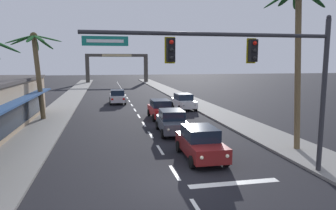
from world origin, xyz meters
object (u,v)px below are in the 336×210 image
(sedan_lead_at_stop_bar, at_px, (200,143))
(sedan_fifth_in_queue, at_px, (161,109))
(traffic_signal_mast, at_px, (257,65))
(palm_right_nearest, at_px, (298,32))
(sedan_oncoming_far, at_px, (117,97))
(palm_left_second, at_px, (37,60))
(sedan_third_in_queue, at_px, (172,122))
(sedan_parked_nearest_kerb, at_px, (184,101))
(town_gateway_arch, at_px, (117,64))

(sedan_lead_at_stop_bar, relative_size, sedan_fifth_in_queue, 1.00)
(sedan_lead_at_stop_bar, height_order, sedan_fifth_in_queue, same)
(traffic_signal_mast, distance_m, palm_right_nearest, 5.67)
(sedan_lead_at_stop_bar, bearing_deg, sedan_fifth_in_queue, 89.97)
(sedan_oncoming_far, xyz_separation_m, palm_right_nearest, (8.96, -22.75, 5.88))
(sedan_oncoming_far, relative_size, palm_right_nearest, 0.48)
(sedan_fifth_in_queue, distance_m, palm_left_second, 11.50)
(palm_left_second, bearing_deg, sedan_third_in_queue, -34.78)
(traffic_signal_mast, bearing_deg, sedan_parked_nearest_kerb, 84.23)
(sedan_lead_at_stop_bar, xyz_separation_m, sedan_oncoming_far, (-3.41, 22.97, 0.00))
(sedan_parked_nearest_kerb, relative_size, town_gateway_arch, 0.30)
(sedan_lead_at_stop_bar, relative_size, sedan_parked_nearest_kerb, 0.99)
(sedan_fifth_in_queue, xyz_separation_m, sedan_parked_nearest_kerb, (3.41, 4.86, 0.00))
(sedan_fifth_in_queue, relative_size, town_gateway_arch, 0.30)
(sedan_oncoming_far, relative_size, palm_left_second, 0.59)
(traffic_signal_mast, bearing_deg, sedan_oncoming_far, 100.39)
(sedan_oncoming_far, xyz_separation_m, palm_left_second, (-7.15, -9.80, 4.38))
(town_gateway_arch, bearing_deg, palm_left_second, -100.20)
(traffic_signal_mast, xyz_separation_m, town_gateway_arch, (-3.21, 64.96, -0.46))
(sedan_oncoming_far, bearing_deg, sedan_third_in_queue, -79.43)
(sedan_third_in_queue, xyz_separation_m, palm_left_second, (-10.32, 7.17, 4.38))
(traffic_signal_mast, bearing_deg, sedan_lead_at_stop_bar, 113.37)
(sedan_oncoming_far, distance_m, town_gateway_arch, 38.98)
(sedan_parked_nearest_kerb, bearing_deg, sedan_fifth_in_queue, -125.06)
(sedan_lead_at_stop_bar, height_order, palm_left_second, palm_left_second)
(traffic_signal_mast, xyz_separation_m, sedan_parked_nearest_kerb, (2.03, 20.07, -4.12))
(sedan_third_in_queue, bearing_deg, sedan_lead_at_stop_bar, -87.62)
(traffic_signal_mast, xyz_separation_m, sedan_fifth_in_queue, (-1.38, 15.21, -4.12))
(sedan_third_in_queue, height_order, palm_right_nearest, palm_right_nearest)
(sedan_lead_at_stop_bar, relative_size, sedan_third_in_queue, 0.99)
(traffic_signal_mast, height_order, sedan_third_in_queue, traffic_signal_mast)
(sedan_lead_at_stop_bar, bearing_deg, sedan_parked_nearest_kerb, 78.55)
(palm_right_nearest, xyz_separation_m, town_gateway_arch, (-7.37, 61.52, -2.22))
(town_gateway_arch, bearing_deg, palm_right_nearest, -83.17)
(sedan_oncoming_far, xyz_separation_m, sedan_parked_nearest_kerb, (6.83, -6.11, 0.00))
(traffic_signal_mast, xyz_separation_m, palm_left_second, (-11.95, 16.38, 0.27))
(traffic_signal_mast, distance_m, sedan_fifth_in_queue, 15.82)
(sedan_oncoming_far, bearing_deg, sedan_parked_nearest_kerb, -41.80)
(palm_left_second, bearing_deg, sedan_lead_at_stop_bar, -51.26)
(sedan_fifth_in_queue, distance_m, sedan_parked_nearest_kerb, 5.94)
(sedan_lead_at_stop_bar, bearing_deg, town_gateway_arch, 91.69)
(sedan_third_in_queue, bearing_deg, palm_right_nearest, -44.93)
(sedan_parked_nearest_kerb, distance_m, town_gateway_arch, 45.33)
(sedan_third_in_queue, xyz_separation_m, town_gateway_arch, (-1.57, 55.74, 3.65))
(palm_left_second, bearing_deg, sedan_fifth_in_queue, -6.28)
(sedan_fifth_in_queue, distance_m, palm_right_nearest, 14.28)
(sedan_oncoming_far, bearing_deg, town_gateway_arch, 87.65)
(palm_left_second, height_order, town_gateway_arch, palm_left_second)
(palm_left_second, relative_size, palm_right_nearest, 0.81)
(sedan_fifth_in_queue, relative_size, palm_right_nearest, 0.48)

